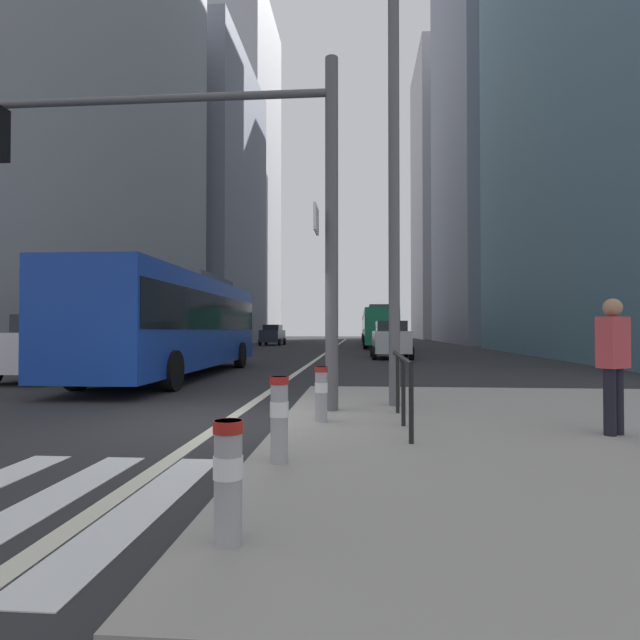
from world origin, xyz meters
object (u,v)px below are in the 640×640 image
city_bus_red_receding (379,325)px  bollard_left (279,415)px  sedan_white_oncoming (56,347)px  traffic_signal_gantry (209,179)px  bollard_right (321,391)px  city_bus_blue_oncoming (178,319)px  street_lamp_post (394,121)px  car_receding_near (391,339)px  city_bus_red_distant (374,326)px  car_oncoming_mid (273,335)px  pedestrian_waiting (613,359)px  bollard_front (228,474)px

city_bus_red_receding → bollard_left: size_ratio=12.66×
sedan_white_oncoming → traffic_signal_gantry: traffic_signal_gantry is taller
sedan_white_oncoming → bollard_right: size_ratio=5.35×
city_bus_blue_oncoming → street_lamp_post: (6.47, -6.74, 3.45)m
car_receding_near → traffic_signal_gantry: size_ratio=0.66×
city_bus_red_distant → bollard_right: 52.32m
city_bus_red_distant → car_oncoming_mid: 15.42m
car_receding_near → pedestrian_waiting: (1.69, -19.84, 0.15)m
city_bus_blue_oncoming → car_oncoming_mid: city_bus_blue_oncoming is taller
city_bus_blue_oncoming → car_receding_near: (7.44, 10.76, -0.85)m
traffic_signal_gantry → bollard_left: bearing=-62.4°
car_oncoming_mid → city_bus_blue_oncoming: bearing=-85.6°
street_lamp_post → bollard_front: size_ratio=10.22×
bollard_front → bollard_left: size_ratio=0.89×
street_lamp_post → pedestrian_waiting: bearing=-41.3°
car_receding_near → bollard_front: (-2.42, -23.51, -0.40)m
city_bus_red_receding → bollard_front: bearing=-93.5°
bollard_left → pedestrian_waiting: (4.10, 1.69, 0.50)m
bollard_left → bollard_right: bollard_left is taller
street_lamp_post → bollard_front: 7.77m
bollard_front → bollard_left: bearing=89.6°
street_lamp_post → car_receding_near: bearing=86.8°
sedan_white_oncoming → car_oncoming_mid: (0.90, 33.21, 0.00)m
sedan_white_oncoming → bollard_front: size_ratio=5.54×
traffic_signal_gantry → street_lamp_post: bearing=11.4°
car_oncoming_mid → bollard_right: 41.19m
bollard_front → bollard_right: bollard_right is taller
city_bus_red_receding → pedestrian_waiting: bearing=-87.2°
traffic_signal_gantry → bollard_right: (2.02, -1.03, -3.52)m
city_bus_red_distant → bollard_left: bearing=-92.5°
traffic_signal_gantry → street_lamp_post: street_lamp_post is taller
traffic_signal_gantry → car_oncoming_mid: bearing=98.3°
traffic_signal_gantry → bollard_left: traffic_signal_gantry is taller
sedan_white_oncoming → car_receding_near: bearing=47.8°
city_bus_red_distant → sedan_white_oncoming: bearing=-103.4°
city_bus_red_distant → car_oncoming_mid: city_bus_red_distant is taller
sedan_white_oncoming → bollard_left: 12.76m
bollard_front → pedestrian_waiting: 5.54m
sedan_white_oncoming → bollard_left: (8.40, -9.60, -0.35)m
city_bus_red_receding → car_oncoming_mid: bearing=149.7°
bollard_front → city_bus_blue_oncoming: bearing=111.5°
sedan_white_oncoming → city_bus_red_receding: 29.47m
street_lamp_post → bollard_left: size_ratio=9.08×
city_bus_red_distant → bollard_left: (-2.37, -54.62, -1.20)m
sedan_white_oncoming → car_oncoming_mid: same height
car_receding_near → bollard_left: (-2.41, -21.53, -0.35)m
car_receding_near → city_bus_red_distant: bearing=90.1°
sedan_white_oncoming → bollard_right: 11.29m
city_bus_blue_oncoming → city_bus_red_receding: size_ratio=1.07×
traffic_signal_gantry → pedestrian_waiting: bearing=-16.1°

